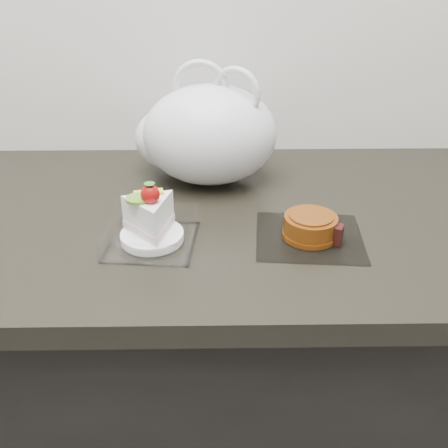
# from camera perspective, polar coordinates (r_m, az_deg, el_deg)

# --- Properties ---
(counter) EXTENTS (2.04, 0.64, 0.90)m
(counter) POSITION_cam_1_polar(r_m,az_deg,el_deg) (1.21, -8.27, -17.51)
(counter) COLOR black
(counter) RESTS_ON ground
(cake_tray) EXTENTS (0.15, 0.15, 0.11)m
(cake_tray) POSITION_cam_1_polar(r_m,az_deg,el_deg) (0.82, -8.31, -0.27)
(cake_tray) COLOR white
(cake_tray) RESTS_ON counter
(mooncake_wrap) EXTENTS (0.19, 0.18, 0.04)m
(mooncake_wrap) POSITION_cam_1_polar(r_m,az_deg,el_deg) (0.85, 9.91, -0.52)
(mooncake_wrap) COLOR white
(mooncake_wrap) RESTS_ON counter
(plastic_bag) EXTENTS (0.33, 0.27, 0.25)m
(plastic_bag) POSITION_cam_1_polar(r_m,az_deg,el_deg) (1.01, -2.48, 10.15)
(plastic_bag) COLOR silver
(plastic_bag) RESTS_ON counter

